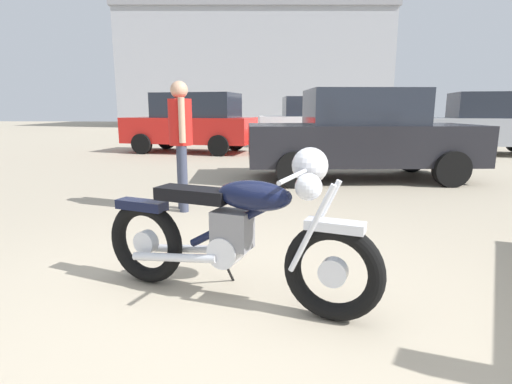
% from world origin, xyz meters
% --- Properties ---
extents(ground_plane, '(80.00, 80.00, 0.00)m').
position_xyz_m(ground_plane, '(0.00, 0.00, 0.00)').
color(ground_plane, tan).
extents(vintage_motorcycle, '(1.99, 0.86, 1.07)m').
position_xyz_m(vintage_motorcycle, '(0.06, 0.34, 0.49)').
color(vintage_motorcycle, black).
rests_on(vintage_motorcycle, ground_plane).
extents(bystander, '(0.30, 0.44, 1.66)m').
position_xyz_m(bystander, '(-0.95, 2.83, 1.02)').
color(bystander, '#383D51').
rests_on(bystander, ground_plane).
extents(red_hatchback_near, '(4.12, 2.32, 1.78)m').
position_xyz_m(red_hatchback_near, '(-2.40, 10.01, 0.92)').
color(red_hatchback_near, black).
rests_on(red_hatchback_near, ground_plane).
extents(pale_sedan_back, '(4.34, 2.22, 1.67)m').
position_xyz_m(pale_sedan_back, '(1.82, 5.45, 0.84)').
color(pale_sedan_back, black).
rests_on(pale_sedan_back, ground_plane).
extents(white_estate_far, '(4.83, 2.27, 1.74)m').
position_xyz_m(white_estate_far, '(1.95, 12.66, 0.94)').
color(white_estate_far, black).
rests_on(white_estate_far, ground_plane).
extents(blue_hatchback_right, '(4.09, 2.22, 1.78)m').
position_xyz_m(blue_hatchback_right, '(6.34, 9.97, 0.92)').
color(blue_hatchback_right, black).
rests_on(blue_hatchback_right, ground_plane).
extents(industrial_building, '(20.63, 12.22, 18.61)m').
position_xyz_m(industrial_building, '(-1.96, 32.25, 4.43)').
color(industrial_building, '#9EA0A8').
rests_on(industrial_building, ground_plane).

